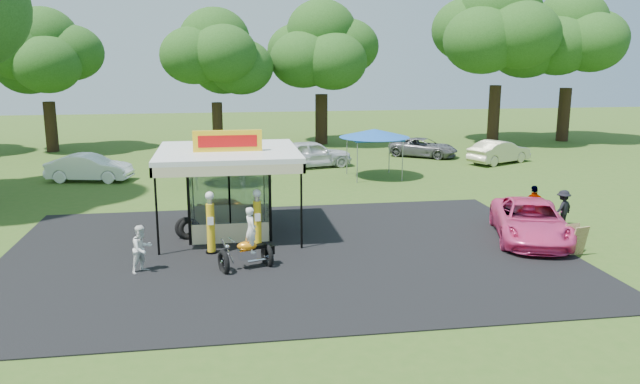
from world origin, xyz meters
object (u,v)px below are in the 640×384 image
at_px(motorcycle, 249,244).
at_px(tent_west, 218,140).
at_px(bg_car_a, 89,168).
at_px(gas_pump_left, 211,224).
at_px(bg_car_d, 423,147).
at_px(spectator_east_b, 534,207).
at_px(bg_car_e, 499,152).
at_px(gas_station_kiosk, 229,190).
at_px(kiosk_car, 229,208).
at_px(tent_east, 374,134).
at_px(pink_sedan, 530,221).
at_px(gas_pump_right, 257,220).
at_px(spectator_west, 142,249).
at_px(spectator_east_a, 563,208).
at_px(a_frame_sign, 577,240).
at_px(bg_car_c, 312,154).

height_order(motorcycle, tent_west, tent_west).
bearing_deg(bg_car_a, gas_pump_left, -143.44).
height_order(bg_car_d, tent_west, tent_west).
bearing_deg(bg_car_a, spectator_east_b, -112.57).
bearing_deg(bg_car_e, gas_station_kiosk, 101.76).
bearing_deg(tent_west, motorcycle, -86.00).
height_order(kiosk_car, bg_car_d, bg_car_d).
bearing_deg(gas_pump_left, bg_car_a, 115.52).
bearing_deg(gas_station_kiosk, spectator_east_b, -6.00).
relative_size(bg_car_e, tent_east, 1.14).
bearing_deg(bg_car_a, pink_sedan, -116.74).
relative_size(kiosk_car, bg_car_a, 0.61).
xyz_separation_m(gas_pump_right, bg_car_a, (-8.62, 14.19, -0.31)).
bearing_deg(spectator_west, spectator_east_a, -34.97).
bearing_deg(a_frame_sign, tent_east, 91.75).
distance_m(a_frame_sign, spectator_east_a, 3.89).
relative_size(spectator_east_a, bg_car_e, 0.34).
xyz_separation_m(gas_pump_left, tent_west, (0.27, 12.55, 1.34)).
distance_m(gas_pump_left, bg_car_c, 18.07).
height_order(pink_sedan, spectator_east_a, spectator_east_a).
xyz_separation_m(gas_pump_right, pink_sedan, (10.38, -0.54, -0.31)).
bearing_deg(bg_car_c, gas_pump_right, 151.35).
bearing_deg(kiosk_car, gas_pump_left, 171.62).
xyz_separation_m(gas_pump_left, bg_car_e, (18.51, 16.56, -0.33)).
bearing_deg(spectator_west, bg_car_e, -4.06).
bearing_deg(tent_east, bg_car_e, 20.47).
height_order(gas_station_kiosk, spectator_east_b, gas_station_kiosk).
distance_m(gas_station_kiosk, bg_car_a, 14.22).
bearing_deg(a_frame_sign, bg_car_c, 97.63).
height_order(bg_car_a, tent_east, tent_east).
relative_size(kiosk_car, bg_car_d, 0.60).
distance_m(motorcycle, a_frame_sign, 11.53).
relative_size(spectator_east_b, tent_east, 0.44).
height_order(spectator_west, tent_west, tent_west).
relative_size(gas_pump_left, motorcycle, 1.05).
xyz_separation_m(pink_sedan, tent_east, (-2.88, 13.26, 1.80)).
distance_m(gas_station_kiosk, gas_pump_right, 2.55).
xyz_separation_m(motorcycle, spectator_west, (-3.47, 0.19, -0.05)).
bearing_deg(bg_car_a, kiosk_car, -130.81).
height_order(spectator_west, bg_car_d, spectator_west).
bearing_deg(bg_car_a, a_frame_sign, -119.21).
distance_m(pink_sedan, bg_car_c, 18.19).
distance_m(spectator_east_b, tent_east, 12.47).
height_order(spectator_east_b, bg_car_a, spectator_east_b).
bearing_deg(pink_sedan, spectator_east_a, 53.06).
bearing_deg(spectator_west, motorcycle, -48.50).
distance_m(a_frame_sign, spectator_west, 15.01).
distance_m(pink_sedan, spectator_east_a, 2.76).
height_order(gas_pump_right, motorcycle, gas_pump_right).
bearing_deg(gas_station_kiosk, spectator_west, -124.53).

